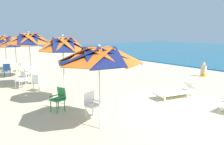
# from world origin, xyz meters

# --- Properties ---
(ground_plane) EXTENTS (80.00, 80.00, 0.00)m
(ground_plane) POSITION_xyz_m (0.00, 0.00, 0.00)
(ground_plane) COLOR beige
(beach_umbrella_0) EXTENTS (2.48, 2.48, 2.53)m
(beach_umbrella_0) POSITION_xyz_m (-0.57, -2.48, 2.20)
(beach_umbrella_0) COLOR silver
(beach_umbrella_0) RESTS_ON ground
(plastic_chair_0) EXTENTS (0.52, 0.50, 0.87)m
(plastic_chair_0) POSITION_xyz_m (-1.51, -2.16, 0.50)
(plastic_chair_0) COLOR white
(plastic_chair_0) RESTS_ON ground
(beach_umbrella_1) EXTENTS (1.95, 1.95, 2.78)m
(beach_umbrella_1) POSITION_xyz_m (-3.40, -2.23, 2.37)
(beach_umbrella_1) COLOR silver
(beach_umbrella_1) RESTS_ON ground
(plastic_chair_1) EXTENTS (0.54, 0.56, 0.87)m
(plastic_chair_1) POSITION_xyz_m (-2.81, -2.75, 0.50)
(plastic_chair_1) COLOR #2D8C4C
(plastic_chair_1) RESTS_ON ground
(beach_umbrella_2) EXTENTS (2.27, 2.27, 2.89)m
(beach_umbrella_2) POSITION_xyz_m (-6.84, -2.39, 2.50)
(beach_umbrella_2) COLOR silver
(beach_umbrella_2) RESTS_ON ground
(plastic_chair_2) EXTENTS (0.55, 0.57, 0.87)m
(plastic_chair_2) POSITION_xyz_m (-7.07, -2.82, 0.50)
(plastic_chair_2) COLOR white
(plastic_chair_2) RESTS_ON ground
(plastic_chair_3) EXTENTS (0.55, 0.57, 0.87)m
(plastic_chair_3) POSITION_xyz_m (-7.59, -1.82, 0.50)
(plastic_chair_3) COLOR white
(plastic_chair_3) RESTS_ON ground
(plastic_chair_4) EXTENTS (0.59, 0.60, 0.87)m
(plastic_chair_4) POSITION_xyz_m (-5.99, -2.38, 0.50)
(plastic_chair_4) COLOR white
(plastic_chair_4) RESTS_ON ground
(beach_umbrella_3) EXTENTS (2.08, 2.08, 2.54)m
(beach_umbrella_3) POSITION_xyz_m (-10.03, -2.22, 2.19)
(beach_umbrella_3) COLOR silver
(beach_umbrella_3) RESTS_ON ground
(plastic_chair_5) EXTENTS (0.57, 0.55, 0.87)m
(plastic_chair_5) POSITION_xyz_m (-9.82, -1.58, 0.50)
(plastic_chair_5) COLOR white
(plastic_chair_5) RESTS_ON ground
(plastic_chair_6) EXTENTS (0.61, 0.60, 0.87)m
(plastic_chair_6) POSITION_xyz_m (-10.14, -1.18, 0.50)
(plastic_chair_6) COLOR white
(plastic_chair_6) RESTS_ON ground
(plastic_chair_7) EXTENTS (0.57, 0.55, 0.87)m
(plastic_chair_7) POSITION_xyz_m (-10.87, -2.61, 0.50)
(plastic_chair_7) COLOR blue
(plastic_chair_7) RESTS_ON ground
(beach_umbrella_4) EXTENTS (2.41, 2.41, 2.64)m
(beach_umbrella_4) POSITION_xyz_m (-13.13, -2.08, 2.30)
(beach_umbrella_4) COLOR silver
(beach_umbrella_4) RESTS_ON ground
(plastic_chair_8) EXTENTS (0.59, 0.61, 0.87)m
(plastic_chair_8) POSITION_xyz_m (-12.42, -1.35, 0.50)
(plastic_chair_8) COLOR white
(plastic_chair_8) RESTS_ON ground
(plastic_chair_9) EXTENTS (0.62, 0.61, 0.87)m
(plastic_chair_9) POSITION_xyz_m (-12.74, -2.10, 0.50)
(plastic_chair_9) COLOR white
(plastic_chair_9) RESTS_ON ground
(sun_lounger_1) EXTENTS (1.05, 2.23, 0.62)m
(sun_lounger_1) POSITION_xyz_m (-1.24, 2.10, 0.28)
(sun_lounger_1) COLOR white
(sun_lounger_1) RESTS_ON ground
(beachgoer_seated) EXTENTS (0.30, 0.93, 0.92)m
(beachgoer_seated) POSITION_xyz_m (-3.25, 7.70, 0.29)
(beachgoer_seated) COLOR yellow
(beachgoer_seated) RESTS_ON ground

